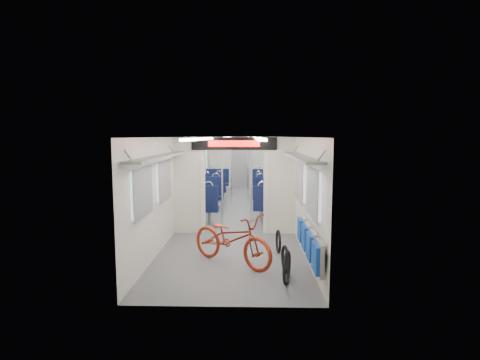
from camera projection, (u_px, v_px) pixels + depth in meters
The scene contains 14 objects.
carriage at pixel (237, 165), 10.64m from camera, with size 12.00×12.02×2.31m.
bicycle at pixel (232, 239), 6.77m from camera, with size 0.63×1.81×0.95m, color #A02C17.
flip_bench at pixel (309, 242), 6.19m from camera, with size 0.12×2.08×0.48m.
bike_hoop_a at pixel (287, 269), 5.88m from camera, with size 0.54×0.54×0.05m, color black.
bike_hoop_b at pixel (285, 261), 6.35m from camera, with size 0.48×0.48×0.05m, color black.
bike_hoop_c at pixel (278, 243), 7.44m from camera, with size 0.47×0.47×0.05m, color black.
seat_bay_near_left at pixel (205, 197), 10.82m from camera, with size 0.96×2.29×1.17m.
seat_bay_near_right at pixel (269, 197), 10.92m from camera, with size 0.94×2.23×1.15m.
seat_bay_far_left at pixel (215, 183), 14.14m from camera, with size 0.93×2.16×1.13m.
seat_bay_far_right at pixel (264, 183), 14.26m from camera, with size 0.91×2.08×1.10m.
stanchion_near_left at pixel (222, 182), 9.51m from camera, with size 0.04×0.04×2.30m, color silver.
stanchion_near_right at pixel (250, 181), 9.79m from camera, with size 0.04×0.04×2.30m, color silver.
stanchion_far_left at pixel (231, 171), 12.61m from camera, with size 0.04×0.04×2.30m, color silver.
stanchion_far_right at pixel (248, 171), 12.79m from camera, with size 0.04×0.04×2.30m, color silver.
Camera 1 is at (0.37, -10.87, 2.32)m, focal length 28.00 mm.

